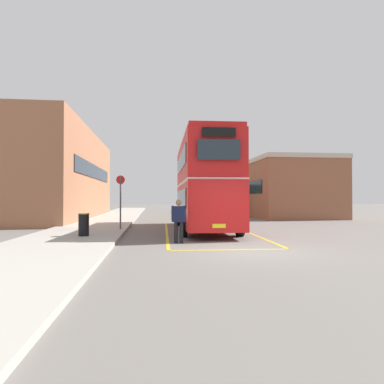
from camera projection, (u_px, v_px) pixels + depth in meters
The scene contains 10 objects.
ground_plane at pixel (196, 221), 25.41m from camera, with size 135.60×135.60×0.00m, color #66605B.
sidewalk_left at pixel (110, 219), 27.07m from camera, with size 4.00×57.60×0.14m, color #A39E93.
brick_building_left at pixel (55, 176), 28.98m from camera, with size 6.56×20.40×7.15m.
depot_building_right at pixel (280, 189), 32.91m from camera, with size 6.78×13.26×5.17m.
double_decker_bus at pixel (204, 183), 18.49m from camera, with size 2.99×10.26×4.75m.
single_deck_bus at pixel (219, 199), 37.16m from camera, with size 3.63×10.09×3.02m.
pedestrian_boarding at pixel (179, 218), 13.11m from camera, with size 0.54×0.33×1.65m.
litter_bin at pixel (84, 224), 14.33m from camera, with size 0.45×0.45×0.94m.
bus_stop_sign at pixel (120, 197), 17.62m from camera, with size 0.44×0.08×2.72m.
bay_marking_yellow at pixel (209, 234), 16.56m from camera, with size 4.48×12.30×0.01m.
Camera 1 is at (-3.12, -10.85, 1.71)m, focal length 32.39 mm.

